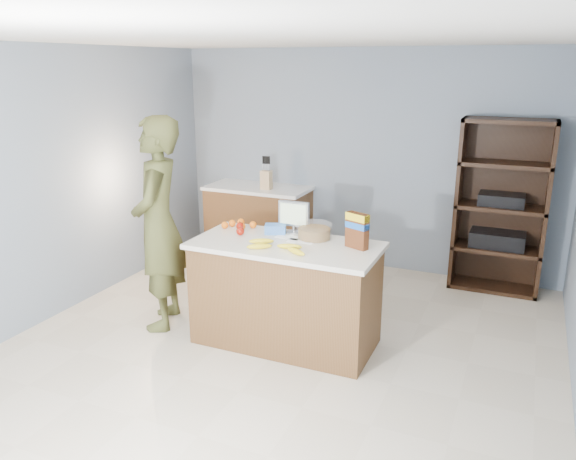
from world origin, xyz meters
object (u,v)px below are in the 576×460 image
at_px(person, 159,224).
at_px(tv, 294,215).
at_px(shelving_unit, 501,209).
at_px(cereal_box, 357,228).
at_px(counter_peninsula, 286,297).

bearing_deg(person, tv, 86.80).
xyz_separation_m(shelving_unit, tv, (-1.60, -1.75, 0.19)).
bearing_deg(shelving_unit, person, -141.73).
bearing_deg(tv, cereal_box, -16.73).
bearing_deg(person, shelving_unit, 105.18).
height_order(shelving_unit, tv, shelving_unit).
bearing_deg(cereal_box, person, -172.86).
relative_size(counter_peninsula, tv, 5.53).
relative_size(counter_peninsula, cereal_box, 5.39).
bearing_deg(shelving_unit, counter_peninsula, -127.11).
xyz_separation_m(person, cereal_box, (1.76, 0.22, 0.11)).
distance_m(shelving_unit, tv, 2.38).
relative_size(tv, cereal_box, 0.97).
xyz_separation_m(shelving_unit, cereal_box, (-0.98, -1.94, 0.20)).
distance_m(counter_peninsula, person, 1.30).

